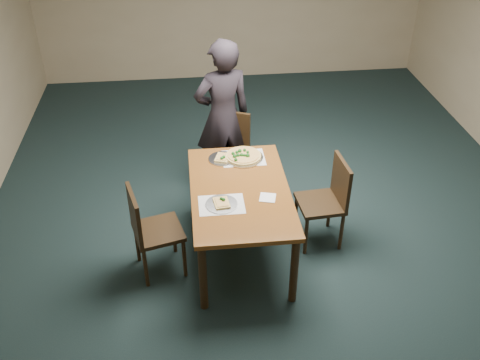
{
  "coord_description": "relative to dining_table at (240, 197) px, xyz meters",
  "views": [
    {
      "loc": [
        -0.79,
        -4.27,
        3.56
      ],
      "look_at": [
        -0.35,
        -0.32,
        0.85
      ],
      "focal_mm": 40.0,
      "sensor_mm": 36.0,
      "label": 1
    }
  ],
  "objects": [
    {
      "name": "ground",
      "position": [
        0.35,
        0.32,
        -0.66
      ],
      "size": [
        8.0,
        8.0,
        0.0
      ],
      "primitive_type": "plane",
      "color": "black",
      "rests_on": "ground"
    },
    {
      "name": "room_shell",
      "position": [
        0.35,
        0.32,
        1.08
      ],
      "size": [
        8.0,
        8.0,
        8.0
      ],
      "color": "tan",
      "rests_on": "ground"
    },
    {
      "name": "dining_table",
      "position": [
        0.0,
        0.0,
        0.0
      ],
      "size": [
        0.9,
        1.5,
        0.75
      ],
      "color": "#603413",
      "rests_on": "ground"
    },
    {
      "name": "chair_far",
      "position": [
        0.0,
        1.13,
        -0.14
      ],
      "size": [
        0.55,
        0.55,
        0.91
      ],
      "rotation": [
        0.0,
        0.0,
        -0.41
      ],
      "color": "black",
      "rests_on": "ground"
    },
    {
      "name": "chair_left",
      "position": [
        -0.84,
        -0.17,
        -0.14
      ],
      "size": [
        0.51,
        0.51,
        0.91
      ],
      "rotation": [
        0.0,
        0.0,
        1.83
      ],
      "color": "black",
      "rests_on": "ground"
    },
    {
      "name": "chair_right",
      "position": [
        0.87,
        0.1,
        -0.14
      ],
      "size": [
        0.45,
        0.45,
        0.91
      ],
      "rotation": [
        0.0,
        0.0,
        -1.49
      ],
      "color": "black",
      "rests_on": "ground"
    },
    {
      "name": "diner",
      "position": [
        -0.05,
        1.22,
        0.21
      ],
      "size": [
        0.72,
        0.56,
        1.73
      ],
      "primitive_type": "imported",
      "rotation": [
        0.0,
        0.0,
        3.39
      ],
      "color": "black",
      "rests_on": "ground"
    },
    {
      "name": "placemat_main",
      "position": [
        0.09,
        0.53,
        0.09
      ],
      "size": [
        0.42,
        0.32,
        0.0
      ],
      "primitive_type": "cube",
      "color": "white",
      "rests_on": "dining_table"
    },
    {
      "name": "placemat_near",
      "position": [
        -0.19,
        -0.22,
        0.09
      ],
      "size": [
        0.4,
        0.3,
        0.0
      ],
      "primitive_type": "cube",
      "color": "white",
      "rests_on": "dining_table"
    },
    {
      "name": "pizza_pan",
      "position": [
        0.09,
        0.53,
        0.12
      ],
      "size": [
        0.39,
        0.39,
        0.07
      ],
      "color": "silver",
      "rests_on": "dining_table"
    },
    {
      "name": "slice_plate_near",
      "position": [
        -0.19,
        -0.22,
        0.11
      ],
      "size": [
        0.28,
        0.28,
        0.06
      ],
      "color": "silver",
      "rests_on": "dining_table"
    },
    {
      "name": "slice_plate_far",
      "position": [
        -0.12,
        0.53,
        0.1
      ],
      "size": [
        0.28,
        0.28,
        0.06
      ],
      "color": "silver",
      "rests_on": "dining_table"
    },
    {
      "name": "napkin",
      "position": [
        0.23,
        -0.16,
        0.09
      ],
      "size": [
        0.17,
        0.17,
        0.01
      ],
      "primitive_type": "cube",
      "rotation": [
        0.0,
        0.0,
        -0.26
      ],
      "color": "white",
      "rests_on": "dining_table"
    }
  ]
}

